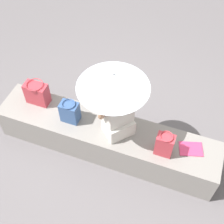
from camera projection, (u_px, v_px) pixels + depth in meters
ground_plane at (106, 148)px, 4.24m from camera, size 14.00×14.00×0.00m
stone_bench at (106, 138)px, 4.05m from camera, size 2.95×0.58×0.49m
person_seated at (119, 112)px, 3.52m from camera, size 0.46×0.48×0.90m
parasol at (113, 81)px, 3.14m from camera, size 0.80×0.80×1.01m
handbag_black at (37, 93)px, 4.01m from camera, size 0.31×0.23×0.33m
tote_bag_canvas at (70, 112)px, 3.82m from camera, size 0.23×0.17×0.31m
shoulder_bag_spare at (165, 145)px, 3.50m from camera, size 0.21×0.16×0.34m
magazine at (191, 149)px, 3.65m from camera, size 0.33×0.27×0.01m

